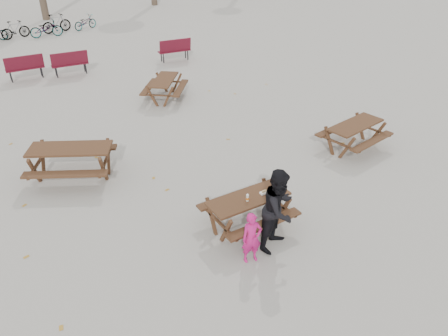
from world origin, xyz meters
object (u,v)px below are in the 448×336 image
main_picnic_table (248,204)px  child (252,238)px  picnic_table_far (165,89)px  soda_bottle (247,198)px  adult (279,209)px  food_tray (264,193)px  picnic_table_north (72,163)px  picnic_table_east (354,136)px

main_picnic_table → child: 1.09m
main_picnic_table → picnic_table_far: main_picnic_table is taller
soda_bottle → adult: 0.78m
main_picnic_table → food_tray: food_tray is taller
main_picnic_table → adult: 0.90m
picnic_table_north → food_tray: bearing=-24.7°
soda_bottle → picnic_table_east: size_ratio=0.09×
picnic_table_east → soda_bottle: bearing=-171.3°
main_picnic_table → adult: adult is taller
adult → picnic_table_far: adult is taller
child → picnic_table_east: bearing=37.8°
main_picnic_table → soda_bottle: 0.29m
picnic_table_east → picnic_table_north: size_ratio=0.88×
child → food_tray: bearing=57.2°
adult → picnic_table_east: size_ratio=0.99×
soda_bottle → picnic_table_north: (-2.62, 4.18, -0.40)m
picnic_table_east → main_picnic_table: bearing=-172.0°
main_picnic_table → picnic_table_east: 4.95m
child → main_picnic_table: bearing=72.8°
picnic_table_north → picnic_table_far: 5.84m
food_tray → picnic_table_north: bearing=126.7°
main_picnic_table → food_tray: bearing=-8.0°
food_tray → picnic_table_far: (1.32, 7.98, -0.41)m
picnic_table_north → picnic_table_far: size_ratio=1.16×
adult → child: bearing=164.2°
food_tray → child: bearing=-136.4°
food_tray → child: 1.30m
adult → food_tray: bearing=51.6°
food_tray → picnic_table_north: 5.17m
picnic_table_north → picnic_table_far: (4.40, 3.84, -0.06)m
picnic_table_east → picnic_table_far: size_ratio=1.02×
food_tray → adult: bearing=-104.4°
child → picnic_table_north: (-2.15, 5.02, -0.12)m
main_picnic_table → picnic_table_east: (4.73, 1.45, -0.20)m
main_picnic_table → food_tray: (0.37, -0.05, 0.21)m
picnic_table_north → adult: bearing=-31.0°
picnic_table_east → picnic_table_north: picnic_table_north is taller
picnic_table_east → picnic_table_far: 7.15m
child → picnic_table_far: child is taller
soda_bottle → picnic_table_north: 4.95m
food_tray → picnic_table_east: size_ratio=0.10×
food_tray → soda_bottle: (-0.46, -0.04, 0.05)m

